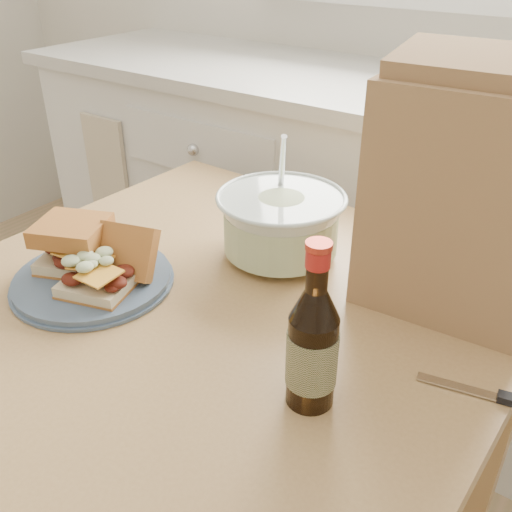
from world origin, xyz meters
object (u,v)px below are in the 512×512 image
Objects in this scene: plate at (93,280)px; beer_bottle at (312,346)px; coleslaw_bowl at (281,226)px; paper_bag at (464,201)px; dining_table at (212,356)px.

plate is 0.45m from beer_bottle.
coleslaw_bowl is 0.38m from beer_bottle.
coleslaw_bowl is 1.01× the size of beer_bottle.
paper_bag reaches higher than plate.
dining_table is 3.58× the size of plate.
paper_bag is (0.30, 0.03, 0.12)m from coleslaw_bowl.
plate is 0.75× the size of paper_bag.
paper_bag is at bearing 38.43° from dining_table.
coleslaw_bowl is at bearing 89.28° from dining_table.
coleslaw_bowl is (0.01, 0.20, 0.17)m from dining_table.
coleslaw_bowl is at bearing 106.13° from beer_bottle.
coleslaw_bowl is 0.66× the size of paper_bag.
coleslaw_bowl is at bearing -177.12° from paper_bag.
coleslaw_bowl is (0.21, 0.27, 0.05)m from plate.
beer_bottle is 0.34m from paper_bag.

